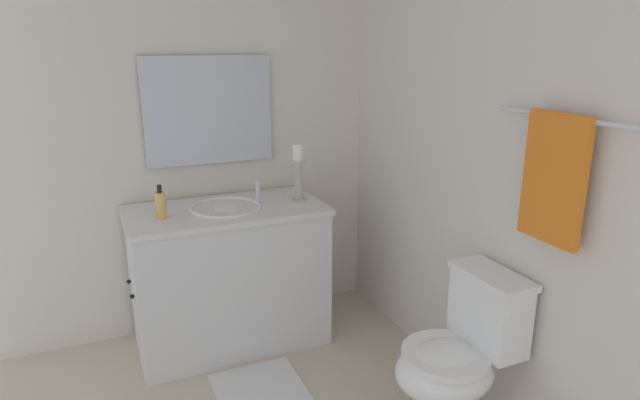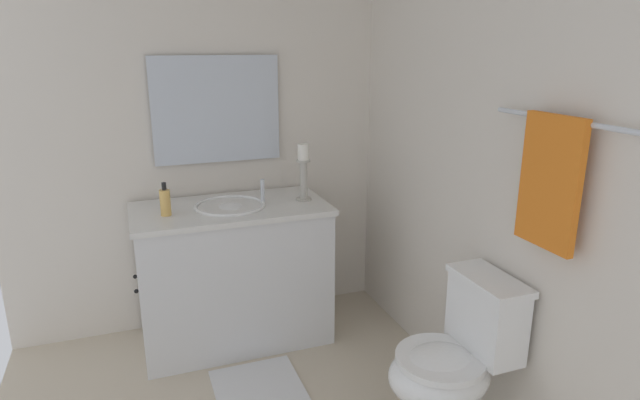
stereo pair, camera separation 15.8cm
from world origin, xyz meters
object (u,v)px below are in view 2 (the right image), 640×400
Objects in this scene: sink_basin at (231,213)px; soap_bottle at (165,202)px; candle_holder_tall at (303,170)px; toilet at (453,363)px; towel_bar at (561,120)px; bath_mat at (262,397)px; mirror at (217,110)px; towel_near_vanity at (550,182)px; vanity_cabinet at (233,274)px.

soap_bottle reaches higher than sink_basin.
sink_basin is 1.21× the size of candle_holder_tall.
towel_bar is (0.22, 0.22, 1.08)m from toilet.
candle_holder_tall reaches higher than soap_bottle.
bath_mat is (-0.54, -0.73, -0.36)m from toilet.
towel_bar is 1.13× the size of bath_mat.
bath_mat is at bearing -0.00° from mirror.
towel_near_vanity is at bearing -90.00° from towel_bar.
mirror is at bearing -125.34° from candle_holder_tall.
vanity_cabinet is 1.97m from towel_bar.
mirror is at bearing -150.50° from towel_near_vanity.
towel_bar is at bearing 51.83° from bath_mat.
mirror is 0.99× the size of toilet.
vanity_cabinet is 0.60m from soap_bottle.
towel_bar is 1.88m from bath_mat.
vanity_cabinet is at bearing -145.24° from towel_bar.
bath_mat is at bearing 31.27° from soap_bottle.
toilet is (1.44, 0.73, -0.97)m from mirror.
towel_near_vanity is (1.38, 0.94, 0.80)m from vanity_cabinet.
mirror is 1.91m from towel_bar.
candle_holder_tall is 1.51m from towel_bar.
mirror is at bearing -153.04° from toilet.
candle_holder_tall reaches higher than bath_mat.
towel_near_vanity reaches higher than vanity_cabinet.
bath_mat is at bearing -35.57° from candle_holder_tall.
soap_bottle is at bearing -135.50° from towel_bar.
toilet is 1.25× the size of bath_mat.
bath_mat is (0.63, -0.00, -0.78)m from sink_basin.
mirror reaches higher than towel_bar.
toilet is at bearing 53.85° from bath_mat.
vanity_cabinet is 0.73m from candle_holder_tall.
towel_near_vanity is at bearing 34.23° from sink_basin.
towel_bar reaches higher than sink_basin.
towel_bar is (1.35, 0.53, 0.44)m from candle_holder_tall.
sink_basin is at bearing -93.28° from candle_holder_tall.
candle_holder_tall is 1.84× the size of soap_bottle.
candle_holder_tall is 0.44× the size of toilet.
towel_near_vanity is (1.35, 0.51, 0.21)m from candle_holder_tall.
soap_bottle is 1.88m from towel_near_vanity.
mirror is 1.49× the size of towel_near_vanity.
vanity_cabinet is 1.46× the size of toilet.
mirror is 1.10× the size of towel_bar.
mirror reaches higher than sink_basin.
mirror is 1.24× the size of bath_mat.
bath_mat is (0.91, -0.00, -1.33)m from mirror.
towel_near_vanity is (1.38, 0.94, 0.42)m from sink_basin.
soap_bottle is 1.94m from towel_bar.
sink_basin is 0.59× the size of towel_bar.
sink_basin is 2.23× the size of soap_bottle.
mirror is 2.24× the size of candle_holder_tall.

